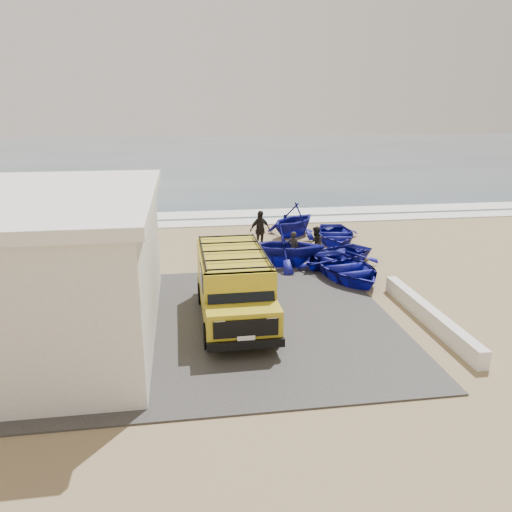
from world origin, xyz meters
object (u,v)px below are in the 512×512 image
van (234,284)px  fisherman_front (293,249)px  boat_near_right (335,256)px  boat_far_left (293,220)px  boat_mid_right (335,234)px  boat_mid_left (284,245)px  fisherman_middle (315,244)px  building (10,267)px  fisherman_back (260,230)px  parapet (429,316)px  boat_near_left (346,268)px

van → fisherman_front: van is taller
boat_near_right → boat_far_left: boat_far_left is taller
boat_mid_right → boat_far_left: size_ratio=1.15×
boat_mid_left → fisherman_middle: size_ratio=2.24×
boat_mid_right → fisherman_middle: size_ratio=2.52×
building → fisherman_back: bearing=44.0°
building → boat_far_left: (10.70, 10.49, -1.28)m
building → parapet: building is taller
boat_near_right → fisherman_middle: 1.08m
building → boat_far_left: bearing=44.4°
building → van: (6.46, 0.23, -0.94)m
boat_far_left → fisherman_front: bearing=-55.9°
building → fisherman_front: building is taller
boat_far_left → fisherman_front: boat_far_left is taller
boat_near_left → boat_near_right: boat_near_left is taller
boat_mid_right → fisherman_back: (-3.94, -0.68, 0.54)m
fisherman_front → boat_near_right: bearing=-144.3°
building → fisherman_front: size_ratio=6.27×
boat_mid_right → fisherman_front: size_ratio=2.57×
fisherman_back → boat_near_right: bearing=-70.3°
boat_near_right → boat_mid_right: bearing=128.5°
parapet → van: 6.23m
building → fisherman_middle: 12.42m
boat_mid_right → fisherman_front: (-2.92, -3.42, 0.35)m
fisherman_front → boat_far_left: bearing=-61.0°
parapet → boat_mid_right: 9.97m
building → boat_near_right: 12.71m
fisherman_middle → boat_near_left: bearing=31.6°
fisherman_back → boat_far_left: bearing=21.8°
boat_near_left → fisherman_front: size_ratio=2.80×
building → fisherman_back: 11.99m
fisherman_front → fisherman_middle: 1.26m
boat_far_left → van: bearing=-65.7°
building → boat_mid_left: bearing=31.2°
van → fisherman_middle: van is taller
boat_mid_left → building: bearing=132.7°
fisherman_front → boat_mid_right: bearing=-88.8°
van → boat_near_right: (4.93, 5.13, -0.82)m
boat_near_left → boat_mid_left: 2.94m
van → fisherman_front: 6.19m
boat_near_left → boat_near_right: size_ratio=1.09×
boat_near_left → boat_mid_right: bearing=67.3°
van → boat_near_left: van is taller
boat_near_left → fisherman_back: 5.47m
boat_near_right → boat_mid_left: size_ratio=1.12×
boat_near_right → fisherman_middle: bearing=-172.4°
parapet → van: bearing=168.5°
parapet → fisherman_back: bearing=112.9°
van → fisherman_back: van is taller
boat_near_right → fisherman_middle: size_ratio=2.51×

